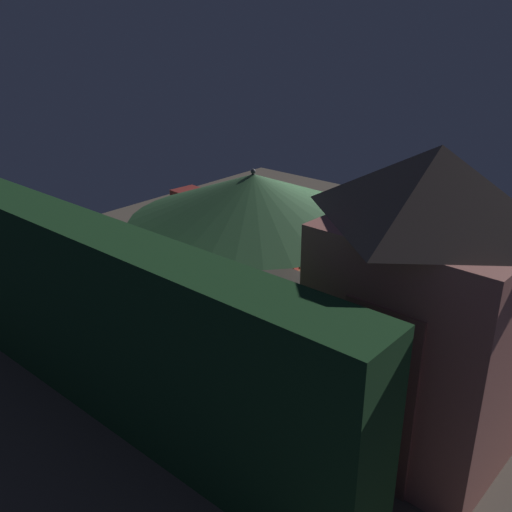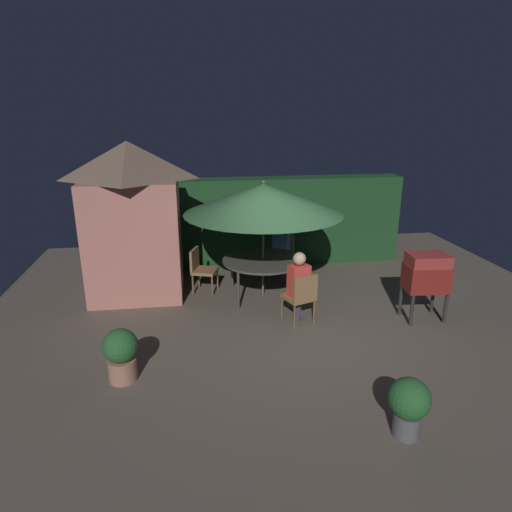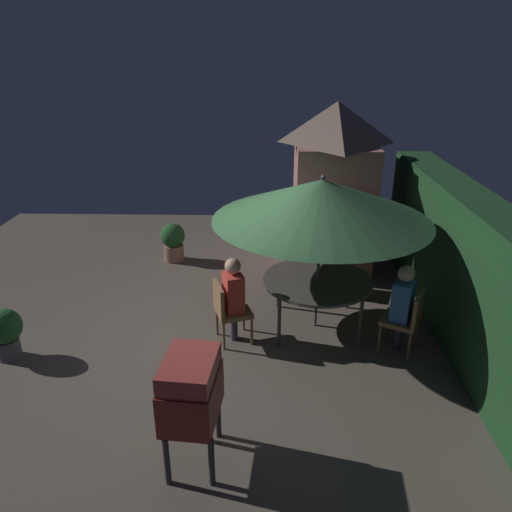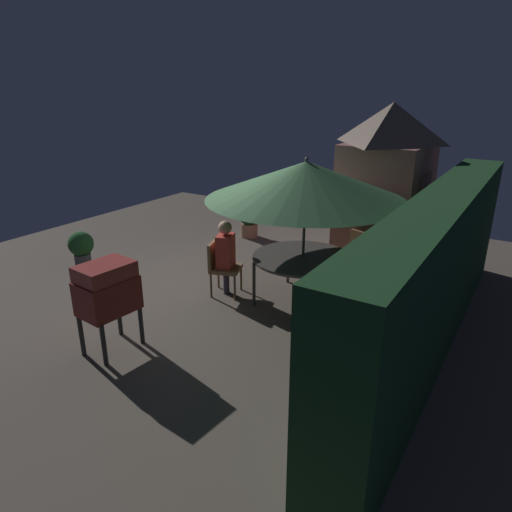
# 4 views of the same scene
# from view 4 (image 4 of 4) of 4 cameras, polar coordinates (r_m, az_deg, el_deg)

# --- Properties ---
(ground_plane) EXTENTS (11.00, 11.00, 0.00)m
(ground_plane) POSITION_cam_4_polar(r_m,az_deg,el_deg) (7.90, -5.18, -3.98)
(ground_plane) COLOR brown
(hedge_backdrop) EXTENTS (6.54, 0.61, 2.05)m
(hedge_backdrop) POSITION_cam_4_polar(r_m,az_deg,el_deg) (6.16, 21.37, -2.23)
(hedge_backdrop) COLOR #193D1E
(hedge_backdrop) RESTS_ON ground
(garden_shed) EXTENTS (1.86, 1.51, 3.00)m
(garden_shed) POSITION_cam_4_polar(r_m,az_deg,el_deg) (8.98, 15.95, 8.56)
(garden_shed) COLOR #B26B60
(garden_shed) RESTS_ON ground
(patio_table) EXTENTS (1.58, 1.58, 0.77)m
(patio_table) POSITION_cam_4_polar(r_m,az_deg,el_deg) (7.16, 5.87, -0.41)
(patio_table) COLOR #47423D
(patio_table) RESTS_ON ground
(patio_umbrella) EXTENTS (2.99, 2.99, 2.30)m
(patio_umbrella) POSITION_cam_4_polar(r_m,az_deg,el_deg) (6.82, 6.25, 9.35)
(patio_umbrella) COLOR #4C4C51
(patio_umbrella) RESTS_ON ground
(bbq_grill) EXTENTS (0.74, 0.56, 1.20)m
(bbq_grill) POSITION_cam_4_polar(r_m,az_deg,el_deg) (6.05, -18.09, -4.08)
(bbq_grill) COLOR maroon
(bbq_grill) RESTS_ON ground
(chair_near_shed) EXTENTS (0.59, 0.59, 0.90)m
(chair_near_shed) POSITION_cam_4_polar(r_m,az_deg,el_deg) (7.50, -4.40, -1.01)
(chair_near_shed) COLOR olive
(chair_near_shed) RESTS_ON ground
(chair_far_side) EXTENTS (0.63, 0.63, 0.90)m
(chair_far_side) POSITION_cam_4_polar(r_m,az_deg,el_deg) (6.30, 12.63, -5.81)
(chair_far_side) COLOR olive
(chair_far_side) RESTS_ON ground
(chair_toward_hedge) EXTENTS (0.59, 0.59, 0.90)m
(chair_toward_hedge) POSITION_cam_4_polar(r_m,az_deg,el_deg) (8.11, 12.30, 0.26)
(chair_toward_hedge) COLOR olive
(chair_toward_hedge) RESTS_ON ground
(potted_plant_by_shed) EXTENTS (0.47, 0.47, 0.72)m
(potted_plant_by_shed) POSITION_cam_4_polar(r_m,az_deg,el_deg) (9.20, -20.98, 1.03)
(potted_plant_by_shed) COLOR #4C4C51
(potted_plant_by_shed) RESTS_ON ground
(potted_plant_by_grill) EXTENTS (0.47, 0.47, 0.75)m
(potted_plant_by_grill) POSITION_cam_4_polar(r_m,az_deg,el_deg) (10.43, -0.87, 4.56)
(potted_plant_by_grill) COLOR #936651
(potted_plant_by_grill) RESTS_ON ground
(person_in_red) EXTENTS (0.40, 0.34, 1.26)m
(person_in_red) POSITION_cam_4_polar(r_m,az_deg,el_deg) (7.38, -3.82, 0.83)
(person_in_red) COLOR #CC3D33
(person_in_red) RESTS_ON ground
(person_in_blue) EXTENTS (0.41, 0.37, 1.26)m
(person_in_blue) POSITION_cam_4_polar(r_m,az_deg,el_deg) (6.24, 12.30, -3.35)
(person_in_blue) COLOR #3866B2
(person_in_blue) RESTS_ON ground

